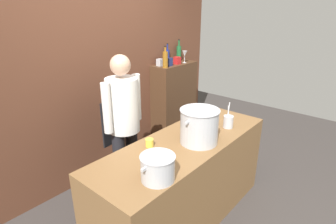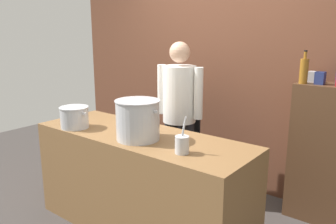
{
  "view_description": "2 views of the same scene",
  "coord_description": "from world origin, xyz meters",
  "px_view_note": "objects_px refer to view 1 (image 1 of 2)",
  "views": [
    {
      "loc": [
        -1.86,
        -1.37,
        2.09
      ],
      "look_at": [
        0.14,
        0.33,
        1.07
      ],
      "focal_mm": 28.98,
      "sensor_mm": 36.0,
      "label": 1
    },
    {
      "loc": [
        1.94,
        -2.08,
        1.78
      ],
      "look_at": [
        0.09,
        0.26,
        1.06
      ],
      "focal_mm": 36.94,
      "sensor_mm": 36.0,
      "label": 2
    }
  ],
  "objects_px": {
    "stockpot_large": "(199,126)",
    "chef": "(123,119)",
    "stockpot_small": "(158,168)",
    "wine_glass_wide": "(185,54)",
    "utensil_crock": "(228,121)",
    "wine_bottle_amber": "(165,59)",
    "wine_bottle_green": "(179,53)",
    "spice_tin_red": "(177,60)",
    "butter_jar": "(149,143)",
    "spice_tin_navy": "(169,62)",
    "spice_tin_silver": "(160,62)",
    "wine_bottle_cobalt": "(167,56)"
  },
  "relations": [
    {
      "from": "wine_bottle_green",
      "to": "wine_bottle_cobalt",
      "type": "xyz_separation_m",
      "value": [
        -0.27,
        0.0,
        -0.01
      ]
    },
    {
      "from": "utensil_crock",
      "to": "butter_jar",
      "type": "bearing_deg",
      "value": 158.14
    },
    {
      "from": "wine_bottle_green",
      "to": "spice_tin_silver",
      "type": "relative_size",
      "value": 3.3
    },
    {
      "from": "butter_jar",
      "to": "utensil_crock",
      "type": "bearing_deg",
      "value": -21.86
    },
    {
      "from": "butter_jar",
      "to": "spice_tin_navy",
      "type": "bearing_deg",
      "value": 34.32
    },
    {
      "from": "butter_jar",
      "to": "wine_bottle_cobalt",
      "type": "xyz_separation_m",
      "value": [
        1.53,
        1.1,
        0.47
      ]
    },
    {
      "from": "butter_jar",
      "to": "wine_bottle_green",
      "type": "height_order",
      "value": "wine_bottle_green"
    },
    {
      "from": "butter_jar",
      "to": "wine_bottle_amber",
      "type": "distance_m",
      "value": 1.64
    },
    {
      "from": "stockpot_large",
      "to": "wine_glass_wide",
      "type": "xyz_separation_m",
      "value": [
        1.38,
        1.23,
        0.37
      ]
    },
    {
      "from": "wine_glass_wide",
      "to": "stockpot_large",
      "type": "bearing_deg",
      "value": -138.36
    },
    {
      "from": "spice_tin_silver",
      "to": "spice_tin_navy",
      "type": "bearing_deg",
      "value": -47.16
    },
    {
      "from": "stockpot_large",
      "to": "spice_tin_navy",
      "type": "height_order",
      "value": "spice_tin_navy"
    },
    {
      "from": "wine_glass_wide",
      "to": "wine_bottle_cobalt",
      "type": "bearing_deg",
      "value": 142.77
    },
    {
      "from": "stockpot_large",
      "to": "wine_bottle_cobalt",
      "type": "bearing_deg",
      "value": 49.91
    },
    {
      "from": "stockpot_large",
      "to": "spice_tin_navy",
      "type": "xyz_separation_m",
      "value": [
        1.04,
        1.25,
        0.29
      ]
    },
    {
      "from": "utensil_crock",
      "to": "wine_bottle_green",
      "type": "relative_size",
      "value": 0.83
    },
    {
      "from": "wine_bottle_amber",
      "to": "stockpot_large",
      "type": "bearing_deg",
      "value": -127.04
    },
    {
      "from": "wine_bottle_cobalt",
      "to": "spice_tin_navy",
      "type": "relative_size",
      "value": 2.65
    },
    {
      "from": "wine_bottle_green",
      "to": "spice_tin_red",
      "type": "xyz_separation_m",
      "value": [
        -0.22,
        -0.14,
        -0.07
      ]
    },
    {
      "from": "chef",
      "to": "wine_bottle_amber",
      "type": "relative_size",
      "value": 5.58
    },
    {
      "from": "spice_tin_navy",
      "to": "wine_glass_wide",
      "type": "bearing_deg",
      "value": -4.23
    },
    {
      "from": "wine_bottle_amber",
      "to": "spice_tin_silver",
      "type": "distance_m",
      "value": 0.16
    },
    {
      "from": "stockpot_small",
      "to": "utensil_crock",
      "type": "relative_size",
      "value": 1.18
    },
    {
      "from": "wine_bottle_green",
      "to": "wine_bottle_cobalt",
      "type": "bearing_deg",
      "value": 179.63
    },
    {
      "from": "utensil_crock",
      "to": "butter_jar",
      "type": "height_order",
      "value": "utensil_crock"
    },
    {
      "from": "stockpot_large",
      "to": "chef",
      "type": "bearing_deg",
      "value": 103.27
    },
    {
      "from": "wine_bottle_amber",
      "to": "spice_tin_silver",
      "type": "height_order",
      "value": "wine_bottle_amber"
    },
    {
      "from": "chef",
      "to": "wine_bottle_cobalt",
      "type": "xyz_separation_m",
      "value": [
        1.37,
        0.55,
        0.45
      ]
    },
    {
      "from": "stockpot_small",
      "to": "butter_jar",
      "type": "distance_m",
      "value": 0.52
    },
    {
      "from": "wine_glass_wide",
      "to": "spice_tin_red",
      "type": "relative_size",
      "value": 1.68
    },
    {
      "from": "utensil_crock",
      "to": "spice_tin_silver",
      "type": "bearing_deg",
      "value": 71.09
    },
    {
      "from": "wine_glass_wide",
      "to": "spice_tin_navy",
      "type": "distance_m",
      "value": 0.35
    },
    {
      "from": "wine_glass_wide",
      "to": "spice_tin_navy",
      "type": "bearing_deg",
      "value": 175.77
    },
    {
      "from": "stockpot_large",
      "to": "stockpot_small",
      "type": "xyz_separation_m",
      "value": [
        -0.69,
        -0.11,
        -0.07
      ]
    },
    {
      "from": "stockpot_small",
      "to": "spice_tin_silver",
      "type": "bearing_deg",
      "value": 41.52
    },
    {
      "from": "utensil_crock",
      "to": "spice_tin_silver",
      "type": "relative_size",
      "value": 2.74
    },
    {
      "from": "chef",
      "to": "wine_bottle_amber",
      "type": "xyz_separation_m",
      "value": [
        1.11,
        0.37,
        0.45
      ]
    },
    {
      "from": "utensil_crock",
      "to": "wine_bottle_amber",
      "type": "relative_size",
      "value": 0.92
    },
    {
      "from": "utensil_crock",
      "to": "spice_tin_red",
      "type": "bearing_deg",
      "value": 60.0
    },
    {
      "from": "wine_bottle_cobalt",
      "to": "spice_tin_navy",
      "type": "bearing_deg",
      "value": -132.87
    },
    {
      "from": "stockpot_small",
      "to": "wine_glass_wide",
      "type": "relative_size",
      "value": 1.82
    },
    {
      "from": "spice_tin_silver",
      "to": "wine_bottle_green",
      "type": "bearing_deg",
      "value": 4.7
    },
    {
      "from": "wine_bottle_amber",
      "to": "spice_tin_red",
      "type": "bearing_deg",
      "value": 6.77
    },
    {
      "from": "stockpot_large",
      "to": "stockpot_small",
      "type": "relative_size",
      "value": 1.31
    },
    {
      "from": "utensil_crock",
      "to": "spice_tin_navy",
      "type": "relative_size",
      "value": 2.44
    },
    {
      "from": "wine_bottle_cobalt",
      "to": "wine_glass_wide",
      "type": "bearing_deg",
      "value": -37.23
    },
    {
      "from": "stockpot_small",
      "to": "wine_bottle_cobalt",
      "type": "bearing_deg",
      "value": 38.87
    },
    {
      "from": "chef",
      "to": "wine_bottle_amber",
      "type": "distance_m",
      "value": 1.25
    },
    {
      "from": "stockpot_large",
      "to": "butter_jar",
      "type": "bearing_deg",
      "value": 141.35
    },
    {
      "from": "stockpot_large",
      "to": "wine_bottle_green",
      "type": "bearing_deg",
      "value": 43.89
    }
  ]
}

